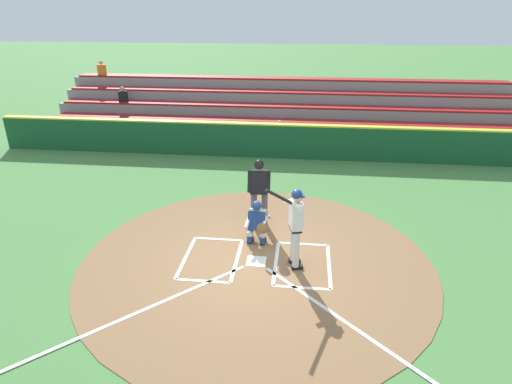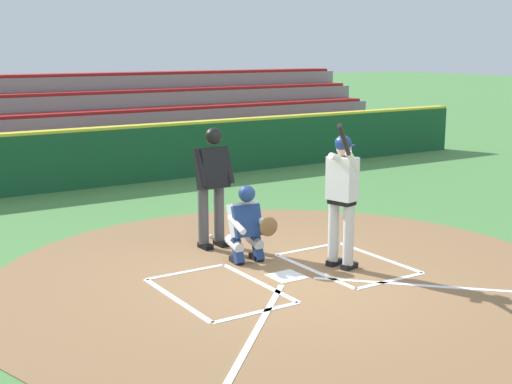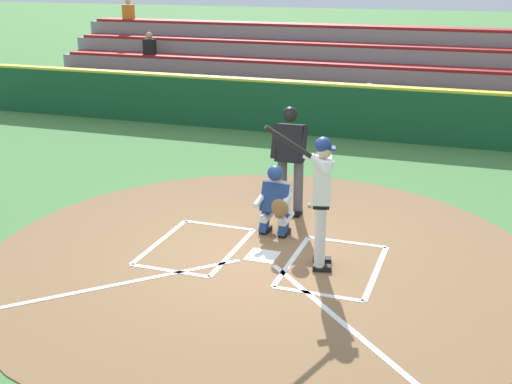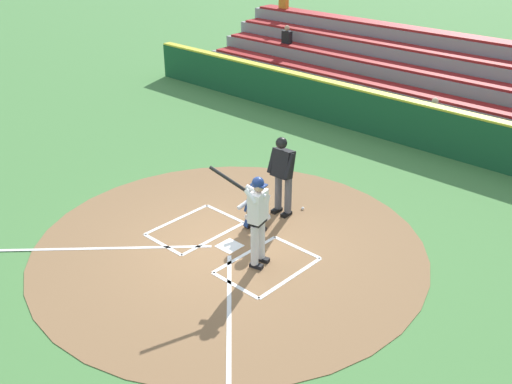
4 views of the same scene
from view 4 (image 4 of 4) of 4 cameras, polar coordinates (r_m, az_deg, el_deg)
ground_plane at (r=12.22m, az=-2.56°, el=-5.26°), size 120.00×120.00×0.00m
dirt_circle at (r=12.21m, az=-2.56°, el=-5.23°), size 8.00×8.00×0.01m
home_plate_and_chalk at (r=11.71m, az=-5.64°, el=-6.84°), size 7.93×4.91×0.01m
batter at (r=11.09m, az=0.12°, el=-2.20°), size 0.84×0.89×2.13m
catcher at (r=12.51m, az=-0.03°, el=-1.29°), size 0.59×0.65×1.13m
plate_umpire at (r=12.94m, az=2.56°, el=2.07°), size 0.59×0.42×1.86m
baseball at (r=13.60m, az=4.52°, el=-1.58°), size 0.07×0.07×0.07m
backstop_wall at (r=17.49m, az=15.21°, el=6.30°), size 22.00×0.36×1.31m
bleacher_stand at (r=20.26m, az=19.80°, el=9.00°), size 20.00×4.25×3.00m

